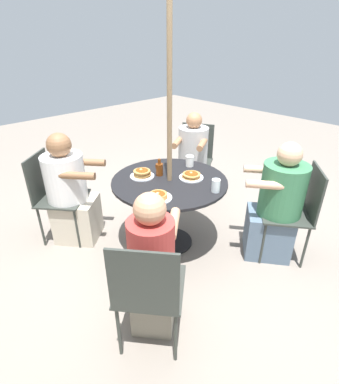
% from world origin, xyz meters
% --- Properties ---
extents(ground_plane, '(12.00, 12.00, 0.00)m').
position_xyz_m(ground_plane, '(0.00, 0.00, 0.00)').
color(ground_plane, gray).
extents(patio_table, '(1.09, 1.09, 0.72)m').
position_xyz_m(patio_table, '(0.00, 0.00, 0.57)').
color(patio_table, black).
rests_on(patio_table, ground).
extents(umbrella_pole, '(0.05, 0.05, 2.18)m').
position_xyz_m(umbrella_pole, '(0.00, 0.00, 1.09)').
color(umbrella_pole, '#846B4C').
rests_on(umbrella_pole, ground).
extents(patio_chair_north, '(0.62, 0.62, 0.92)m').
position_xyz_m(patio_chair_north, '(-0.75, 0.91, 0.53)').
color(patio_chair_north, '#333833').
rests_on(patio_chair_north, ground).
extents(diner_north, '(0.52, 0.54, 1.12)m').
position_xyz_m(diner_north, '(-0.64, 0.77, 0.52)').
color(diner_north, gray).
rests_on(diner_north, ground).
extents(patio_chair_east, '(0.61, 0.61, 0.92)m').
position_xyz_m(patio_chair_east, '(-0.94, -0.70, 0.53)').
color(patio_chair_east, '#333833').
rests_on(patio_chair_east, ground).
extents(diner_east, '(0.62, 0.60, 1.15)m').
position_xyz_m(diner_east, '(-0.80, -0.60, 0.51)').
color(diner_east, slate).
rests_on(diner_east, ground).
extents(patio_chair_south, '(0.60, 0.60, 0.92)m').
position_xyz_m(patio_chair_south, '(0.58, -1.02, 0.53)').
color(patio_chair_south, '#333833').
rests_on(patio_chair_south, ground).
extents(diner_south, '(0.55, 0.60, 1.12)m').
position_xyz_m(diner_south, '(0.49, -0.87, 0.51)').
color(diner_south, '#3D3D42').
rests_on(diner_south, ground).
extents(patio_chair_west, '(0.62, 0.62, 0.92)m').
position_xyz_m(patio_chair_west, '(0.90, 0.76, 0.53)').
color(patio_chair_west, '#333833').
rests_on(patio_chair_west, ground).
extents(diner_west, '(0.64, 0.62, 1.14)m').
position_xyz_m(diner_west, '(0.76, 0.64, 0.51)').
color(diner_west, beige).
rests_on(diner_west, ground).
extents(pancake_plate_a, '(0.23, 0.23, 0.06)m').
position_xyz_m(pancake_plate_a, '(-0.12, -0.18, 0.74)').
color(pancake_plate_a, white).
rests_on(pancake_plate_a, patio_table).
extents(pancake_plate_b, '(0.23, 0.23, 0.06)m').
position_xyz_m(pancake_plate_b, '(-0.19, 0.32, 0.74)').
color(pancake_plate_b, white).
rests_on(pancake_plate_b, patio_table).
extents(pancake_plate_c, '(0.23, 0.23, 0.08)m').
position_xyz_m(pancake_plate_c, '(0.23, 0.14, 0.75)').
color(pancake_plate_c, white).
rests_on(pancake_plate_c, patio_table).
extents(syrup_bottle, '(0.09, 0.07, 0.17)m').
position_xyz_m(syrup_bottle, '(0.15, -0.01, 0.79)').
color(syrup_bottle, '#602D0F').
rests_on(syrup_bottle, patio_table).
extents(coffee_cup, '(0.09, 0.09, 0.11)m').
position_xyz_m(coffee_cup, '(0.10, -0.38, 0.78)').
color(coffee_cup, white).
rests_on(coffee_cup, patio_table).
extents(drinking_glass_a, '(0.07, 0.07, 0.11)m').
position_xyz_m(drinking_glass_a, '(-0.44, -0.13, 0.78)').
color(drinking_glass_a, silver).
rests_on(drinking_glass_a, patio_table).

